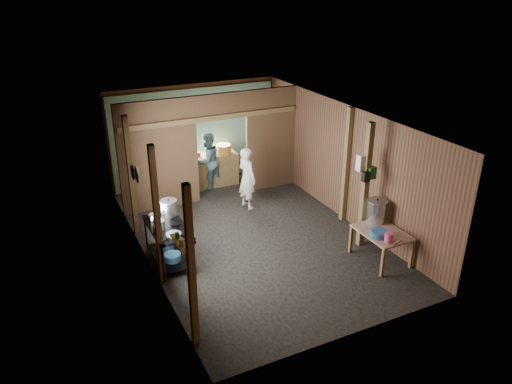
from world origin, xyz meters
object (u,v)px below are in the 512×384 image
gas_range (169,245)px  cook (247,178)px  stock_pot (376,211)px  yellow_tub (224,149)px  pink_bucket (389,238)px  stove_pot_large (169,208)px  prep_table (381,246)px

gas_range → cook: cook is taller
gas_range → stock_pot: stock_pot is taller
yellow_tub → stock_pot: bearing=-72.7°
pink_bucket → gas_range: bearing=150.0°
gas_range → yellow_tub: bearing=52.5°
gas_range → yellow_tub: yellow_tub is taller
yellow_tub → cook: bearing=-92.8°
stove_pot_large → pink_bucket: bearing=-36.4°
pink_bucket → stock_pot: bearing=67.4°
yellow_tub → cook: (-0.08, -1.61, -0.22)m
prep_table → stove_pot_large: (-3.54, 2.13, 0.63)m
cook → gas_range: bearing=111.7°
stock_pot → pink_bucket: (-0.32, -0.77, -0.12)m
prep_table → pink_bucket: 0.57m
stock_pot → prep_table: bearing=-111.3°
pink_bucket → yellow_tub: size_ratio=0.47×
stock_pot → pink_bucket: bearing=-112.6°
prep_table → stove_pot_large: bearing=149.0°
stove_pot_large → pink_bucket: size_ratio=1.78×
prep_table → pink_bucket: size_ratio=5.60×
stove_pot_large → yellow_tub: 3.61m
gas_range → prep_table: bearing=-24.4°
gas_range → yellow_tub: size_ratio=3.36×
stove_pot_large → cook: cook is taller
gas_range → cook: 2.90m
pink_bucket → yellow_tub: 5.38m
gas_range → prep_table: size_ratio=1.28×
gas_range → stock_pot: 4.10m
cook → yellow_tub: bearing=-15.0°
gas_range → stock_pot: size_ratio=2.83×
gas_range → pink_bucket: size_ratio=7.15×
pink_bucket → cook: 3.84m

